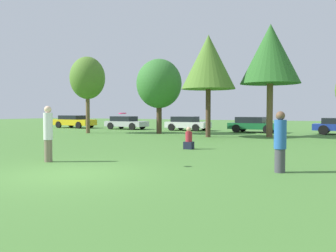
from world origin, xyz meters
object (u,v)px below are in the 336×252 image
Objects in this scene: bystander_sitting at (189,140)px; tree_1 at (159,84)px; parked_car_green at (253,124)px; person_catcher at (280,141)px; frisbee at (123,113)px; tree_0 at (87,78)px; tree_2 at (208,62)px; person_thrower at (48,133)px; parked_car_white at (187,123)px; parked_car_yellow at (74,121)px; parked_car_silver at (126,122)px; tree_3 at (270,54)px.

bystander_sitting is 11.96m from tree_1.
person_catcher is at bearing -72.30° from parked_car_green.
frisbee is 0.04× the size of tree_0.
tree_2 is at bearing -71.56° from person_catcher.
person_thrower reaches higher than frisbee.
person_thrower is 20.79m from parked_car_white.
tree_1 is (-6.94, 15.15, 2.16)m from frisbee.
person_catcher reaches higher than parked_car_white.
tree_0 is 1.47× the size of parked_car_green.
person_catcher is 0.26× the size of tree_2.
tree_0 is 5.75m from tree_1.
person_thrower is at bearing -55.03° from tree_0.
parked_car_green is at bearing 78.02° from tree_2.
frisbee is at bearing -43.37° from parked_car_yellow.
parked_car_silver is (-17.63, 18.45, -0.23)m from person_catcher.
tree_2 is at bearing -100.17° from parked_car_green.
bystander_sitting is 14.64m from tree_0.
parked_car_silver is at bearing -57.01° from person_catcher.
parked_car_green reaches higher than bystander_sitting.
tree_0 reaches higher than person_catcher.
parked_car_silver is 6.27m from parked_car_white.
tree_2 is (-2.23, 13.41, 3.33)m from frisbee.
tree_2 is 0.91× the size of tree_3.
parked_car_yellow is (-19.37, 19.49, -0.99)m from frisbee.
tree_3 reaches higher than bystander_sitting.
parked_car_silver is (-6.13, 4.51, -3.19)m from tree_1.
person_thrower is at bearing -48.39° from parked_car_yellow.
tree_3 reaches higher than parked_car_green.
tree_1 is at bearing 93.85° from person_thrower.
frisbee is at bearing -87.05° from bystander_sitting.
tree_2 reaches higher than bystander_sitting.
tree_1 is 1.40× the size of parked_car_silver.
tree_3 is at bearing 79.44° from bystander_sitting.
tree_0 is 0.80× the size of tree_3.
person_catcher is 30.12m from parked_car_yellow.
parked_car_silver is (-0.75, 6.48, -3.68)m from tree_0.
frisbee is at bearing -80.54° from tree_2.
tree_1 is at bearing -89.53° from parked_car_white.
person_thrower is 0.47× the size of parked_car_silver.
tree_2 reaches higher than person_catcher.
parked_car_yellow is at bearing 144.33° from bystander_sitting.
tree_0 is 1.47× the size of parked_car_silver.
person_catcher is 0.45× the size of parked_car_white.
tree_3 is (8.40, 0.09, 1.68)m from tree_1.
tree_2 is at bearing -20.33° from tree_1.
tree_2 is at bearing -153.59° from tree_3.
tree_3 is at bearing 0.64° from tree_1.
parked_car_silver reaches higher than bystander_sitting.
bystander_sitting is at bearing -75.72° from tree_2.
tree_2 is at bearing 104.28° from bystander_sitting.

